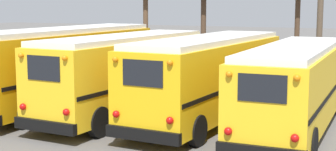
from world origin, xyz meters
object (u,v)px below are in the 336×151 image
at_px(school_bus_0, 67,64).
at_px(school_bus_1, 126,72).
at_px(school_bus_2, 209,75).
at_px(school_bus_3, 296,84).
at_px(utility_pole, 320,14).

relative_size(school_bus_0, school_bus_1, 1.14).
bearing_deg(school_bus_2, school_bus_3, -3.57).
height_order(school_bus_0, school_bus_2, school_bus_0).
distance_m(school_bus_1, utility_pole, 13.20).
bearing_deg(school_bus_3, school_bus_2, 176.43).
bearing_deg(utility_pole, school_bus_1, -114.10).
xyz_separation_m(school_bus_2, school_bus_3, (3.26, -0.20, -0.09)).
height_order(school_bus_1, school_bus_3, school_bus_1).
relative_size(school_bus_2, utility_pole, 1.34).
height_order(school_bus_2, school_bus_3, school_bus_2).
distance_m(school_bus_0, school_bus_3, 9.77).
height_order(school_bus_1, school_bus_2, school_bus_1).
distance_m(school_bus_0, utility_pole, 14.34).
xyz_separation_m(school_bus_0, school_bus_2, (6.51, 0.05, -0.11)).
bearing_deg(school_bus_1, school_bus_0, 169.81).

